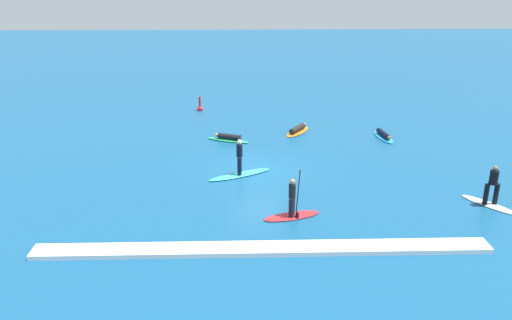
% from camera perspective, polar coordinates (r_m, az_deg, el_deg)
% --- Properties ---
extents(ground_plane, '(120.00, 120.00, 0.00)m').
position_cam_1_polar(ground_plane, '(26.50, 0.00, -1.01)').
color(ground_plane, navy).
rests_on(ground_plane, ground).
extents(surfer_on_teal_board, '(3.23, 2.07, 2.05)m').
position_cam_1_polar(surfer_on_teal_board, '(25.60, -1.77, -0.85)').
color(surfer_on_teal_board, '#33C6CC').
rests_on(surfer_on_teal_board, ground_plane).
extents(surfer_on_green_board, '(2.61, 1.50, 0.43)m').
position_cam_1_polar(surfer_on_green_board, '(30.77, -3.04, 2.36)').
color(surfer_on_green_board, '#23B266').
rests_on(surfer_on_green_board, ground_plane).
extents(surfer_on_white_board, '(1.98, 2.41, 1.81)m').
position_cam_1_polar(surfer_on_white_board, '(24.49, 24.04, -3.22)').
color(surfer_on_white_board, white).
rests_on(surfer_on_white_board, ground_plane).
extents(surfer_on_orange_board, '(2.00, 2.51, 0.41)m').
position_cam_1_polar(surfer_on_orange_board, '(32.44, 4.53, 3.28)').
color(surfer_on_orange_board, orange).
rests_on(surfer_on_orange_board, ground_plane).
extents(surfer_on_red_board, '(2.51, 1.39, 2.20)m').
position_cam_1_polar(surfer_on_red_board, '(21.51, 3.90, -5.12)').
color(surfer_on_red_board, red).
rests_on(surfer_on_red_board, ground_plane).
extents(surfer_on_blue_board, '(1.04, 2.51, 0.40)m').
position_cam_1_polar(surfer_on_blue_board, '(32.18, 13.59, 2.58)').
color(surfer_on_blue_board, '#1E8CD1').
rests_on(surfer_on_blue_board, ground_plane).
extents(marker_buoy, '(0.39, 0.39, 1.10)m').
position_cam_1_polar(marker_buoy, '(37.43, -6.06, 5.64)').
color(marker_buoy, red).
rests_on(marker_buoy, ground_plane).
extents(wave_crest, '(16.38, 0.90, 0.18)m').
position_cam_1_polar(wave_crest, '(19.19, 0.70, -9.56)').
color(wave_crest, white).
rests_on(wave_crest, ground_plane).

